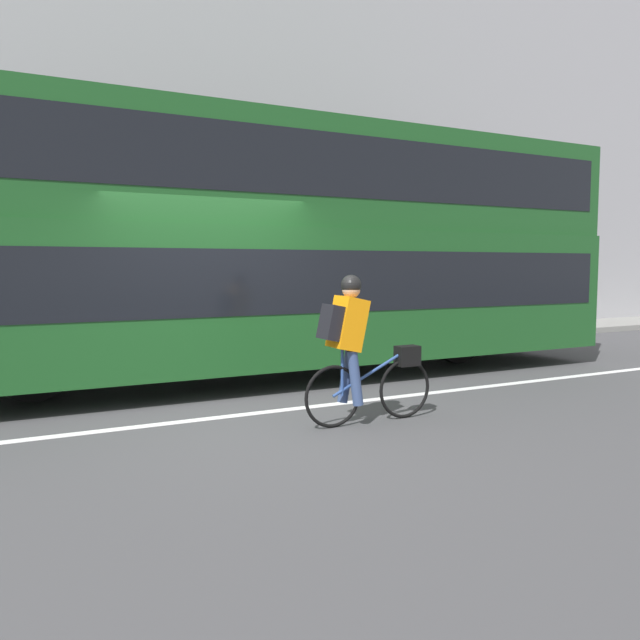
{
  "coord_description": "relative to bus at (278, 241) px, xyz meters",
  "views": [
    {
      "loc": [
        -2.28,
        -6.36,
        1.67
      ],
      "look_at": [
        1.27,
        0.52,
        1.0
      ],
      "focal_mm": 35.0,
      "sensor_mm": 36.0,
      "label": 1
    }
  ],
  "objects": [
    {
      "name": "bus",
      "position": [
        0.0,
        0.0,
        0.0
      ],
      "size": [
        10.78,
        2.44,
        3.67
      ],
      "color": "black",
      "rests_on": "ground_plane"
    },
    {
      "name": "cyclist_on_bike",
      "position": [
        -0.37,
        -2.89,
        -1.19
      ],
      "size": [
        1.55,
        0.32,
        1.58
      ],
      "color": "black",
      "rests_on": "ground_plane"
    },
    {
      "name": "road_center_line",
      "position": [
        -1.4,
        -1.94,
        -2.04
      ],
      "size": [
        50.0,
        0.14,
        0.01
      ],
      "primitive_type": "cube",
      "color": "silver",
      "rests_on": "ground_plane"
    },
    {
      "name": "ground_plane",
      "position": [
        -1.4,
        -2.11,
        -2.04
      ],
      "size": [
        80.0,
        80.0,
        0.0
      ],
      "primitive_type": "plane",
      "color": "#424244"
    },
    {
      "name": "building_facade",
      "position": [
        -1.4,
        4.09,
        2.69
      ],
      "size": [
        60.0,
        0.3,
        9.46
      ],
      "color": "#9E9EA3",
      "rests_on": "ground_plane"
    },
    {
      "name": "sidewalk_curb",
      "position": [
        -1.4,
        3.01,
        -1.98
      ],
      "size": [
        60.0,
        1.85,
        0.14
      ],
      "color": "gray",
      "rests_on": "ground_plane"
    }
  ]
}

